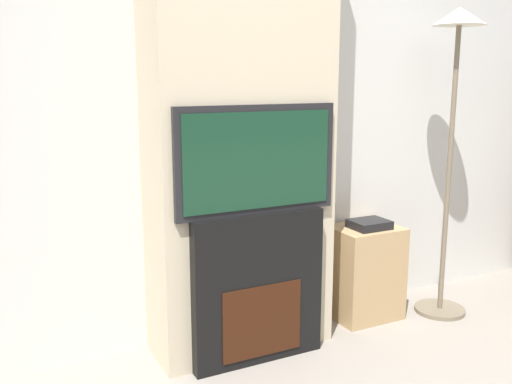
# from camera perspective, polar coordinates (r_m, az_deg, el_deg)

# --- Properties ---
(wall_back) EXTENTS (6.00, 0.06, 2.70)m
(wall_back) POSITION_cam_1_polar(r_m,az_deg,el_deg) (3.14, -3.40, 9.52)
(wall_back) COLOR silver
(wall_back) RESTS_ON ground_plane
(chimney_breast) EXTENTS (0.95, 0.37, 2.70)m
(chimney_breast) POSITION_cam_1_polar(r_m,az_deg,el_deg) (2.94, -1.68, 9.40)
(chimney_breast) COLOR beige
(chimney_breast) RESTS_ON ground_plane
(fireplace) EXTENTS (0.71, 0.15, 0.79)m
(fireplace) POSITION_cam_1_polar(r_m,az_deg,el_deg) (2.97, 0.01, -9.57)
(fireplace) COLOR black
(fireplace) RESTS_ON ground_plane
(television) EXTENTS (0.86, 0.07, 0.54)m
(television) POSITION_cam_1_polar(r_m,az_deg,el_deg) (2.80, 0.03, 3.23)
(television) COLOR black
(television) RESTS_ON fireplace
(floor_lamp) EXTENTS (0.31, 0.31, 1.84)m
(floor_lamp) POSITION_cam_1_polar(r_m,az_deg,el_deg) (3.57, 19.23, 9.38)
(floor_lamp) COLOR #726651
(floor_lamp) RESTS_ON ground_plane
(media_stand) EXTENTS (0.40, 0.33, 0.62)m
(media_stand) POSITION_cam_1_polar(r_m,az_deg,el_deg) (3.57, 10.75, -7.74)
(media_stand) COLOR tan
(media_stand) RESTS_ON ground_plane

